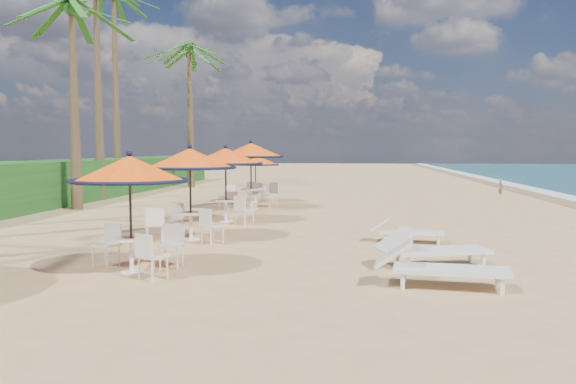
% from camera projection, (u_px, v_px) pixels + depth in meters
% --- Properties ---
extents(ground, '(160.00, 160.00, 0.00)m').
position_uv_depth(ground, '(393.00, 275.00, 10.25)').
color(ground, tan).
rests_on(ground, ground).
extents(scrub_hedge, '(3.00, 40.00, 1.80)m').
position_uv_depth(scrub_hedge, '(37.00, 184.00, 22.68)').
color(scrub_hedge, '#194716').
rests_on(scrub_hedge, ground).
extents(station_0, '(2.18, 2.18, 2.27)m').
position_uv_depth(station_0, '(132.00, 184.00, 10.28)').
color(station_0, black).
rests_on(station_0, ground).
extents(station_1, '(2.32, 2.32, 2.42)m').
position_uv_depth(station_1, '(188.00, 170.00, 14.00)').
color(station_1, black).
rests_on(station_1, ground).
extents(station_2, '(2.33, 2.39, 2.43)m').
position_uv_depth(station_2, '(227.00, 163.00, 17.46)').
color(station_2, black).
rests_on(station_2, ground).
extents(station_3, '(2.53, 2.54, 2.64)m').
position_uv_depth(station_3, '(251.00, 159.00, 21.57)').
color(station_3, black).
rests_on(station_3, ground).
extents(station_4, '(2.06, 2.06, 2.15)m').
position_uv_depth(station_4, '(257.00, 166.00, 24.24)').
color(station_4, black).
rests_on(station_4, ground).
extents(lounger_near, '(2.24, 0.93, 0.78)m').
position_uv_depth(lounger_near, '(437.00, 266.00, 9.28)').
color(lounger_near, white).
rests_on(lounger_near, ground).
extents(lounger_mid, '(2.29, 1.29, 0.78)m').
position_uv_depth(lounger_mid, '(429.00, 248.00, 10.93)').
color(lounger_mid, white).
rests_on(lounger_mid, ground).
extents(lounger_far, '(1.84, 0.76, 0.64)m').
position_uv_depth(lounger_far, '(404.00, 230.00, 13.77)').
color(lounger_far, white).
rests_on(lounger_far, ground).
extents(palm_3, '(5.00, 5.00, 7.79)m').
position_uv_depth(palm_3, '(72.00, 20.00, 20.82)').
color(palm_3, brown).
rests_on(palm_3, ground).
extents(palm_5, '(5.00, 5.00, 10.70)m').
position_uv_depth(palm_5, '(114.00, 9.00, 30.04)').
color(palm_5, brown).
rests_on(palm_5, ground).
extents(palm_6, '(5.00, 5.00, 8.60)m').
position_uv_depth(palm_6, '(190.00, 56.00, 33.45)').
color(palm_6, brown).
rests_on(palm_6, ground).
extents(palm_7, '(5.00, 5.00, 8.94)m').
position_uv_depth(palm_7, '(189.00, 62.00, 37.58)').
color(palm_7, brown).
rests_on(palm_7, ground).
extents(person, '(0.26, 0.35, 0.90)m').
position_uv_depth(person, '(501.00, 186.00, 27.95)').
color(person, brown).
rests_on(person, ground).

